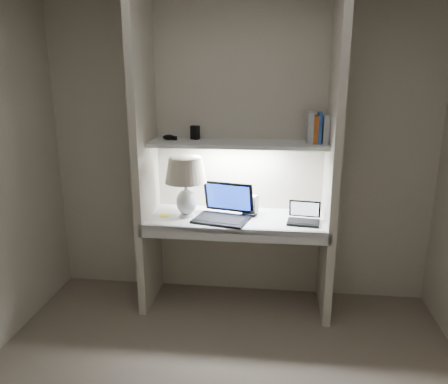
# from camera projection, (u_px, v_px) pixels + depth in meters

# --- Properties ---
(back_wall) EXTENTS (3.20, 0.01, 2.50)m
(back_wall) POSITION_uv_depth(u_px,v_px,m) (239.00, 152.00, 3.64)
(back_wall) COLOR beige
(back_wall) RESTS_ON floor
(alcove_panel_left) EXTENTS (0.06, 0.55, 2.50)m
(alcove_panel_left) POSITION_uv_depth(u_px,v_px,m) (145.00, 157.00, 3.46)
(alcove_panel_left) COLOR beige
(alcove_panel_left) RESTS_ON floor
(alcove_panel_right) EXTENTS (0.06, 0.55, 2.50)m
(alcove_panel_right) POSITION_uv_depth(u_px,v_px,m) (333.00, 161.00, 3.30)
(alcove_panel_right) COLOR beige
(alcove_panel_right) RESTS_ON floor
(desk) EXTENTS (1.40, 0.55, 0.04)m
(desk) POSITION_uv_depth(u_px,v_px,m) (236.00, 220.00, 3.51)
(desk) COLOR white
(desk) RESTS_ON alcove_panel_left
(desk_apron) EXTENTS (1.46, 0.03, 0.10)m
(desk_apron) POSITION_uv_depth(u_px,v_px,m) (233.00, 235.00, 3.27)
(desk_apron) COLOR silver
(desk_apron) RESTS_ON desk
(shelf) EXTENTS (1.40, 0.36, 0.03)m
(shelf) POSITION_uv_depth(u_px,v_px,m) (238.00, 144.00, 3.44)
(shelf) COLOR silver
(shelf) RESTS_ON back_wall
(strip_light) EXTENTS (0.60, 0.04, 0.02)m
(strip_light) POSITION_uv_depth(u_px,v_px,m) (238.00, 147.00, 3.45)
(strip_light) COLOR white
(strip_light) RESTS_ON shelf
(table_lamp) EXTENTS (0.33, 0.33, 0.49)m
(table_lamp) POSITION_uv_depth(u_px,v_px,m) (186.00, 177.00, 3.44)
(table_lamp) COLOR white
(table_lamp) RESTS_ON desk
(laptop_main) EXTENTS (0.48, 0.44, 0.28)m
(laptop_main) POSITION_uv_depth(u_px,v_px,m) (224.00, 211.00, 3.47)
(laptop_main) COLOR black
(laptop_main) RESTS_ON desk
(laptop_netbook) EXTENTS (0.27, 0.24, 0.16)m
(laptop_netbook) POSITION_uv_depth(u_px,v_px,m) (304.00, 217.00, 3.39)
(laptop_netbook) COLOR black
(laptop_netbook) RESTS_ON desk
(speaker) EXTENTS (0.14, 0.12, 0.16)m
(speaker) POSITION_uv_depth(u_px,v_px,m) (250.00, 205.00, 3.57)
(speaker) COLOR silver
(speaker) RESTS_ON desk
(mouse) EXTENTS (0.10, 0.07, 0.03)m
(mouse) POSITION_uv_depth(u_px,v_px,m) (252.00, 215.00, 3.52)
(mouse) COLOR black
(mouse) RESTS_ON desk
(cable_coil) EXTENTS (0.13, 0.13, 0.01)m
(cable_coil) POSITION_uv_depth(u_px,v_px,m) (248.00, 215.00, 3.54)
(cable_coil) COLOR black
(cable_coil) RESTS_ON desk
(sticky_note) EXTENTS (0.08, 0.08, 0.00)m
(sticky_note) POSITION_uv_depth(u_px,v_px,m) (165.00, 216.00, 3.55)
(sticky_note) COLOR yellow
(sticky_note) RESTS_ON desk
(book_row) EXTENTS (0.23, 0.16, 0.24)m
(book_row) POSITION_uv_depth(u_px,v_px,m) (322.00, 129.00, 3.36)
(book_row) COLOR silver
(book_row) RESTS_ON shelf
(shelf_box) EXTENTS (0.08, 0.07, 0.11)m
(shelf_box) POSITION_uv_depth(u_px,v_px,m) (195.00, 133.00, 3.56)
(shelf_box) COLOR black
(shelf_box) RESTS_ON shelf
(shelf_gadget) EXTENTS (0.10, 0.08, 0.04)m
(shelf_gadget) POSITION_uv_depth(u_px,v_px,m) (169.00, 137.00, 3.54)
(shelf_gadget) COLOR black
(shelf_gadget) RESTS_ON shelf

